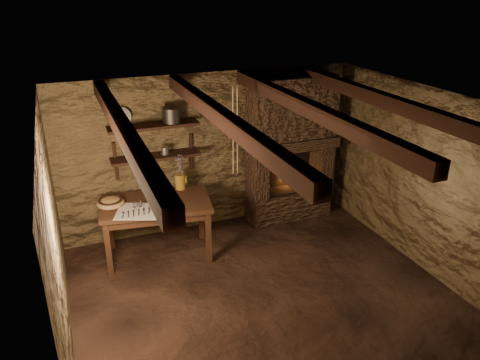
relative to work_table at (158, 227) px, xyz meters
name	(u,v)px	position (x,y,z in m)	size (l,w,h in m)	color
floor	(262,293)	(0.99, -1.35, -0.45)	(4.50, 4.50, 0.00)	black
back_wall	(210,152)	(0.99, 0.65, 0.75)	(4.50, 0.04, 2.40)	#503F25
front_wall	(370,313)	(0.99, -3.35, 0.75)	(4.50, 0.04, 2.40)	#503F25
left_wall	(56,245)	(-1.26, -1.35, 0.75)	(0.04, 4.00, 2.40)	#503F25
right_wall	(421,179)	(3.24, -1.35, 0.75)	(0.04, 4.00, 2.40)	#503F25
ceiling	(267,104)	(0.99, -1.35, 1.95)	(4.50, 4.00, 0.04)	black
beam_far_left	(122,128)	(-0.51, -1.35, 1.86)	(0.14, 3.95, 0.16)	black
beam_mid_left	(222,117)	(0.49, -1.35, 1.86)	(0.14, 3.95, 0.16)	black
beam_mid_right	(308,108)	(1.49, -1.35, 1.86)	(0.14, 3.95, 0.16)	black
beam_far_right	(384,100)	(2.49, -1.35, 1.86)	(0.14, 3.95, 0.16)	black
shelf_lower	(156,157)	(0.14, 0.49, 0.85)	(1.25, 0.30, 0.04)	black
shelf_upper	(154,126)	(0.14, 0.49, 1.30)	(1.25, 0.30, 0.04)	black
hearth	(290,145)	(2.24, 0.41, 0.78)	(1.43, 0.51, 2.30)	#332319
work_table	(158,227)	(0.00, 0.00, 0.00)	(1.57, 1.05, 0.83)	#392113
linen_cloth	(141,211)	(-0.24, -0.22, 0.39)	(0.60, 0.49, 0.01)	beige
pewter_cutlery_row	(141,211)	(-0.24, -0.23, 0.40)	(0.51, 0.19, 0.01)	gray
drinking_glasses	(140,204)	(-0.22, -0.10, 0.43)	(0.19, 0.06, 0.08)	silver
stoneware_jug	(180,175)	(0.43, 0.30, 0.60)	(0.18, 0.18, 0.51)	olive
wooden_bowl	(111,203)	(-0.58, 0.10, 0.43)	(0.37, 0.37, 0.13)	olive
iron_stockpot	(172,116)	(0.40, 0.49, 1.42)	(0.26, 0.26, 0.19)	#312F2C
tin_pan	(122,117)	(-0.26, 0.59, 1.45)	(0.25, 0.25, 0.03)	#A7A7A2
small_kettle	(165,151)	(0.28, 0.49, 0.92)	(0.15, 0.11, 0.16)	#A7A7A2
rusty_tin	(133,155)	(-0.18, 0.49, 0.92)	(0.10, 0.10, 0.10)	#502710
red_pot	(289,177)	(2.22, 0.37, 0.26)	(0.27, 0.27, 0.54)	maroon
hanging_ropes	(235,131)	(1.04, -0.30, 1.35)	(0.08, 0.08, 1.20)	tan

